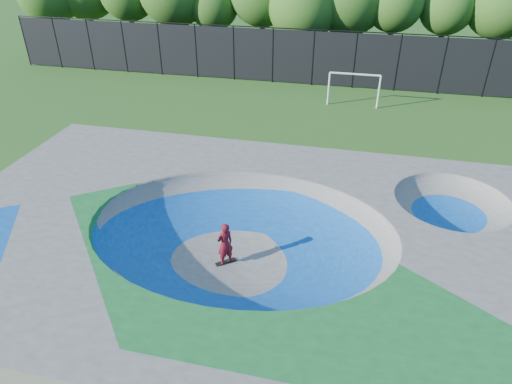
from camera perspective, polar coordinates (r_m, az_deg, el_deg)
ground at (r=16.96m, az=-1.76°, el=-8.36°), size 120.00×120.00×0.00m
skate_deck at (r=16.50m, az=-1.80°, el=-6.35°), size 22.00×14.00×1.50m
skater at (r=16.29m, az=-3.90°, el=-6.51°), size 0.73×0.73×1.71m
skateboard at (r=16.81m, az=-3.80°, el=-8.75°), size 0.74×0.67×0.05m
soccer_goal at (r=31.15m, az=12.18°, el=13.12°), size 3.36×0.12×2.22m
fence at (r=34.93m, az=7.14°, el=16.42°), size 48.09×0.09×4.04m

